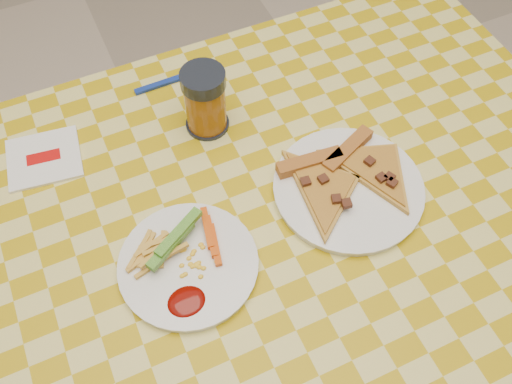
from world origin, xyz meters
TOP-DOWN VIEW (x-y plane):
  - ground at (0.00, 0.00)m, footprint 8.00×8.00m
  - table at (0.00, 0.00)m, footprint 1.28×0.88m
  - plate_left at (-0.10, -0.02)m, footprint 0.23×0.23m
  - plate_right at (0.18, 0.00)m, footprint 0.30×0.30m
  - fries_veggies at (-0.11, -0.00)m, footprint 0.17×0.16m
  - pizza_slices at (0.19, 0.02)m, footprint 0.28×0.25m
  - drink_glass at (0.03, 0.23)m, footprint 0.08×0.08m
  - napkin at (-0.26, 0.28)m, footprint 0.14×0.13m
  - fork at (0.00, 0.36)m, footprint 0.14×0.02m

SIDE VIEW (x-z plane):
  - ground at x=0.00m, z-range 0.00..0.00m
  - table at x=0.00m, z-range 0.30..1.06m
  - napkin at x=-0.26m, z-range 0.76..0.76m
  - fork at x=0.00m, z-range 0.76..0.76m
  - plate_left at x=-0.10m, z-range 0.76..0.77m
  - plate_right at x=0.18m, z-range 0.76..0.77m
  - pizza_slices at x=0.19m, z-range 0.76..0.79m
  - fries_veggies at x=-0.11m, z-range 0.76..0.80m
  - drink_glass at x=0.03m, z-range 0.75..0.88m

